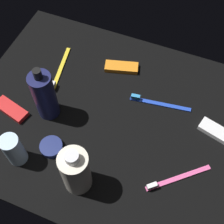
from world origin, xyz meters
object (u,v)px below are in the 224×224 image
Objects in this scene: toothbrush_pink at (175,179)px; snack_bar_white at (218,132)px; cream_tin_left at (51,147)px; snack_bar_orange at (121,67)px; toothbrush_blue at (157,103)px; snack_bar_red at (11,109)px; bodywash_bottle at (76,171)px; lotion_bottle at (44,95)px; deodorant_stick at (14,150)px; toothbrush_yellow at (59,71)px.

toothbrush_pink is 1.38× the size of snack_bar_white.
snack_bar_white is 45.74cm from cream_tin_left.
toothbrush_pink reaches higher than snack_bar_orange.
snack_bar_red is at bearing 25.18° from toothbrush_blue.
lotion_bottle is at bearing -43.50° from bodywash_bottle.
cream_tin_left is at bearing -139.77° from deodorant_stick.
snack_bar_orange is at bearing -121.17° from lotion_bottle.
toothbrush_yellow is at bearing -25.25° from toothbrush_pink.
toothbrush_pink is at bearing -166.41° from deodorant_stick.
snack_bar_orange is at bearing -4.83° from snack_bar_white.
snack_bar_red is (49.63, -2.38, 0.14)cm from toothbrush_pink.
bodywash_bottle is 37.11cm from toothbrush_yellow.
cream_tin_left is at bearing 6.73° from toothbrush_pink.
toothbrush_yellow is at bearing -55.38° from bodywash_bottle.
toothbrush_blue is at bearing -179.94° from toothbrush_yellow.
lotion_bottle is 48.49cm from snack_bar_white.
lotion_bottle is 32.26cm from toothbrush_blue.
toothbrush_pink is 33.42cm from cream_tin_left.
snack_bar_red is at bearing 21.03° from lotion_bottle.
snack_bar_orange is at bearing -85.36° from bodywash_bottle.
lotion_bottle is at bearing 27.88° from snack_bar_white.
snack_bar_red is at bearing -20.95° from cream_tin_left.
deodorant_stick is 0.98× the size of snack_bar_orange.
toothbrush_pink is 38.68cm from snack_bar_orange.
toothbrush_pink reaches higher than snack_bar_white.
toothbrush_blue is 1.73× the size of snack_bar_orange.
snack_bar_white is at bearing 176.47° from toothbrush_yellow.
snack_bar_white is (-47.34, -26.93, -4.36)cm from deodorant_stick.
toothbrush_pink is at bearing -156.85° from bodywash_bottle.
lotion_bottle is 3.01× the size of cream_tin_left.
lotion_bottle is 1.79× the size of snack_bar_orange.
deodorant_stick is at bearing 0.14° from bodywash_bottle.
lotion_bottle reaches higher than cream_tin_left.
deodorant_stick reaches higher than snack_bar_white.
snack_bar_orange is 1.00× the size of snack_bar_white.
deodorant_stick is at bearing 142.28° from snack_bar_red.
toothbrush_yellow is 1.73× the size of snack_bar_red.
toothbrush_pink is at bearing 170.84° from lotion_bottle.
toothbrush_yellow is at bearing -83.87° from deodorant_stick.
bodywash_bottle is at bearing 124.62° from toothbrush_yellow.
cream_tin_left is at bearing 172.64° from snack_bar_red.
bodywash_bottle is at bearing 69.50° from toothbrush_blue.
toothbrush_yellow is at bearing -74.50° from lotion_bottle.
snack_bar_red is at bearing 32.04° from snack_bar_orange.
snack_bar_orange is (14.36, -8.56, 0.14)cm from toothbrush_blue.
snack_bar_white is at bearing -113.06° from toothbrush_pink.
deodorant_stick is 30.55cm from toothbrush_yellow.
deodorant_stick reaches higher than snack_bar_red.
toothbrush_pink is (-43.22, 20.38, 0.00)cm from toothbrush_yellow.
toothbrush_blue reaches higher than snack_bar_white.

